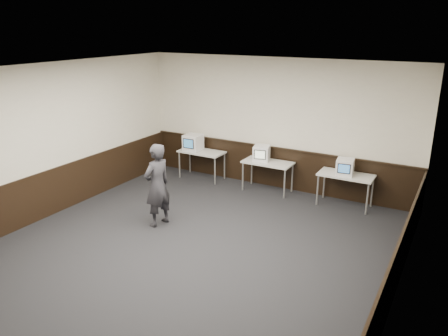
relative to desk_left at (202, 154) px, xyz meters
The scene contains 16 objects.
floor 4.13m from the desk_left, 62.18° to the right, with size 8.00×8.00×0.00m, color black.
ceiling 4.79m from the desk_left, 62.18° to the right, with size 8.00×8.00×0.00m, color white.
back_wall 2.15m from the desk_left, 11.89° to the left, with size 7.00×7.00×0.00m, color silver.
left_wall 4.05m from the desk_left, 113.96° to the right, with size 8.00×8.00×0.00m, color silver.
right_wall 6.56m from the desk_left, 33.69° to the right, with size 8.00×8.00×0.00m, color silver.
wainscot_back 1.95m from the desk_left, 11.31° to the left, with size 6.98×0.04×1.00m, color black.
wainscot_left 3.94m from the desk_left, 113.70° to the right, with size 0.04×7.98×1.00m, color black.
wainscot_right 6.48m from the desk_left, 33.79° to the right, with size 0.04×7.98×1.00m, color black.
wainscot_rail 1.96m from the desk_left, 10.73° to the left, with size 6.98×0.06×0.04m, color black.
desk_left is the anchor object (origin of this frame).
desk_center 1.90m from the desk_left, ahead, with size 1.20×0.60×0.75m.
desk_right 3.80m from the desk_left, ahead, with size 1.20×0.60×0.75m.
emac_left 0.37m from the desk_left, 169.24° to the right, with size 0.43×0.47×0.43m.
emac_center 1.74m from the desk_left, ahead, with size 0.46×0.47×0.38m.
emac_right 3.78m from the desk_left, ahead, with size 0.41×0.43×0.37m.
person 2.95m from the desk_left, 75.28° to the right, with size 0.63×0.41×1.72m, color #28272D.
Camera 1 is at (4.04, -5.71, 3.93)m, focal length 35.00 mm.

